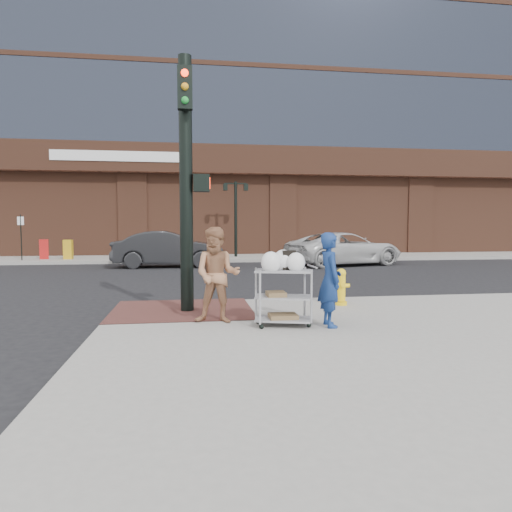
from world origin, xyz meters
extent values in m
plane|color=black|center=(0.00, 0.00, 0.00)|extent=(220.00, 220.00, 0.00)
cube|color=gray|center=(12.50, 32.00, 0.07)|extent=(65.00, 36.00, 0.15)
cube|color=#4F2925|center=(-0.60, 0.90, 0.16)|extent=(2.80, 2.40, 0.01)
cube|color=brown|center=(5.00, 31.00, 14.15)|extent=(42.00, 26.00, 28.00)
cylinder|color=black|center=(2.00, 16.00, 2.15)|extent=(0.16, 0.16, 4.00)
cube|color=black|center=(2.00, 16.00, 4.05)|extent=(1.20, 0.06, 0.06)
cube|color=black|center=(1.45, 16.00, 3.85)|extent=(0.22, 0.22, 0.35)
cube|color=black|center=(2.55, 16.00, 3.85)|extent=(0.22, 0.22, 0.35)
cylinder|color=black|center=(-8.50, 15.00, 1.25)|extent=(0.05, 0.05, 2.20)
cylinder|color=black|center=(-0.50, 0.80, 2.65)|extent=(0.26, 0.26, 5.00)
cube|color=black|center=(-0.20, 0.80, 2.70)|extent=(0.32, 0.28, 0.34)
cube|color=#FF260C|center=(-0.04, 0.80, 2.70)|extent=(0.02, 0.18, 0.22)
cube|color=black|center=(-0.50, 0.52, 4.45)|extent=(0.28, 0.18, 0.80)
imported|color=navy|center=(1.91, -0.95, 0.95)|extent=(0.39, 0.59, 1.60)
imported|color=#A5704D|center=(0.04, -0.39, 1.00)|extent=(0.95, 0.81, 1.69)
imported|color=black|center=(-1.36, 12.02, 0.80)|extent=(4.83, 1.70, 1.59)
imported|color=silver|center=(6.63, 11.85, 0.76)|extent=(5.92, 3.90, 1.51)
cube|color=gray|center=(1.13, -0.80, 1.09)|extent=(1.04, 0.75, 0.03)
cube|color=gray|center=(1.13, -0.80, 0.65)|extent=(1.04, 0.75, 0.03)
cube|color=gray|center=(1.13, -0.80, 0.26)|extent=(1.04, 0.75, 0.03)
cube|color=black|center=(1.24, -0.75, 1.26)|extent=(0.23, 0.15, 0.33)
cube|color=brown|center=(1.01, -0.80, 0.70)|extent=(0.31, 0.35, 0.08)
cube|color=brown|center=(1.13, -0.80, 0.32)|extent=(0.48, 0.37, 0.07)
cylinder|color=yellow|center=(2.78, 1.00, 0.19)|extent=(0.26, 0.26, 0.07)
cylinder|color=yellow|center=(2.78, 1.00, 0.52)|extent=(0.19, 0.19, 0.57)
sphere|color=yellow|center=(2.78, 1.00, 0.84)|extent=(0.20, 0.20, 0.20)
cylinder|color=yellow|center=(2.78, 1.00, 0.57)|extent=(0.37, 0.08, 0.08)
cube|color=#B21614|center=(-7.65, 15.57, 0.64)|extent=(0.51, 0.48, 0.98)
cube|color=#C39515|center=(-6.44, 15.38, 0.63)|extent=(0.41, 0.37, 0.96)
camera|label=1|loc=(-0.43, -8.37, 1.89)|focal=32.00mm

